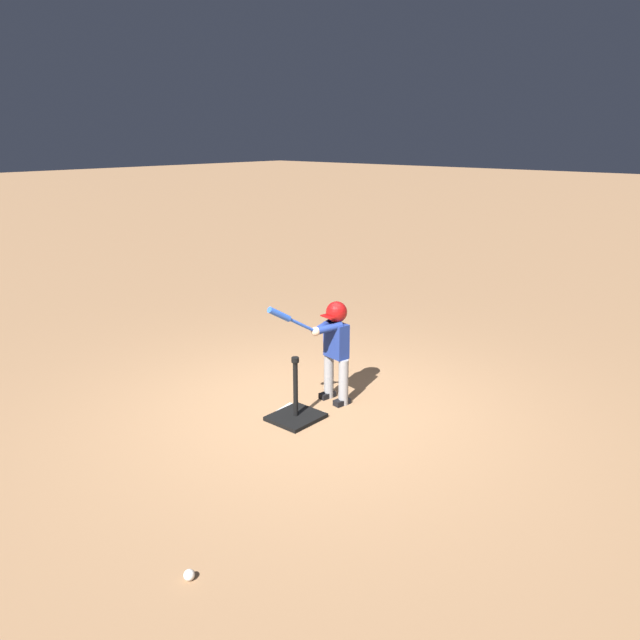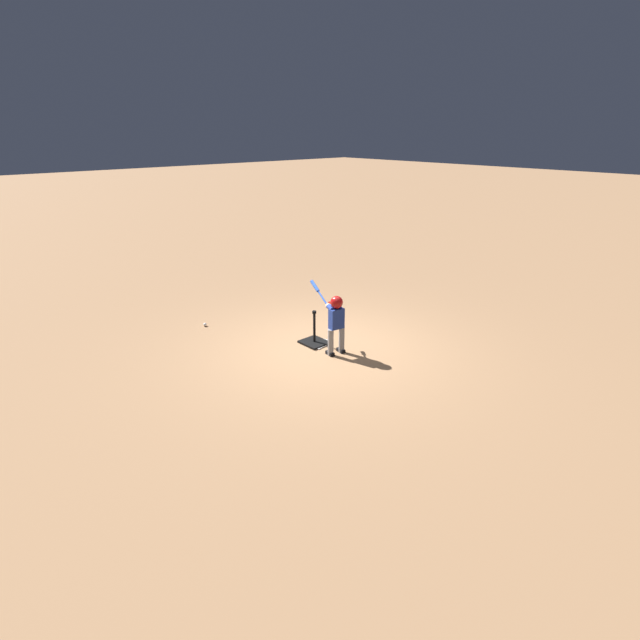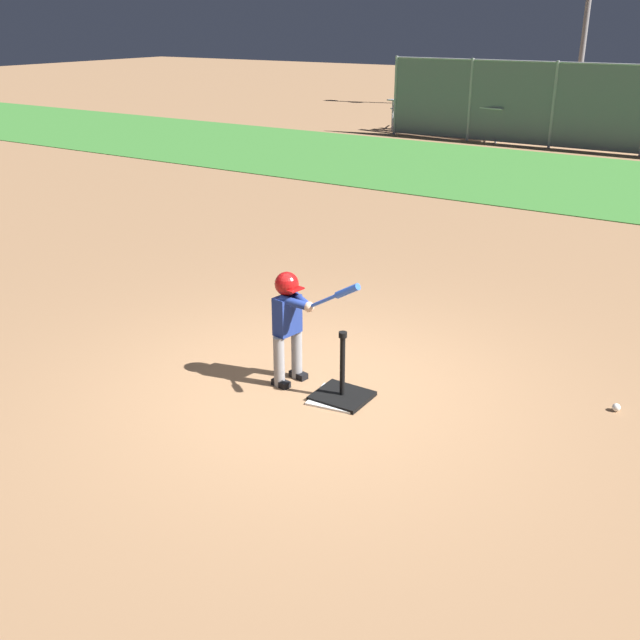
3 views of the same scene
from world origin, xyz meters
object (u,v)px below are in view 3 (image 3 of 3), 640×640
object	(u,v)px
batter_child	(290,314)
bleachers_far_right	(640,129)
bleachers_far_left	(455,118)
baseball	(616,407)
batting_tee	(342,391)

from	to	relation	value
batter_child	bleachers_far_right	world-z (taller)	batter_child
bleachers_far_right	bleachers_far_left	bearing A→B (deg)	-174.78
bleachers_far_left	batter_child	bearing A→B (deg)	-72.09
bleachers_far_left	bleachers_far_right	distance (m)	5.12
baseball	bleachers_far_right	bearing A→B (deg)	100.46
bleachers_far_left	bleachers_far_right	world-z (taller)	bleachers_far_right
batter_child	baseball	size ratio (longest dim) A/B	16.18
batting_tee	baseball	size ratio (longest dim) A/B	8.94
batting_tee	baseball	bearing A→B (deg)	26.86
bleachers_far_left	bleachers_far_right	bearing A→B (deg)	5.22
baseball	bleachers_far_right	xyz separation A→B (m)	(-2.84, 15.37, 0.43)
baseball	batter_child	bearing A→B (deg)	-158.34
bleachers_far_right	batter_child	bearing A→B (deg)	-89.74
batter_child	bleachers_far_left	size ratio (longest dim) A/B	0.30
batter_child	baseball	world-z (taller)	batter_child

